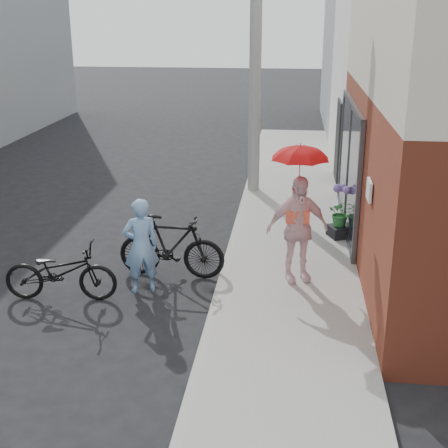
% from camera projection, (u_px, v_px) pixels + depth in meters
% --- Properties ---
extents(ground, '(80.00, 80.00, 0.00)m').
position_uv_depth(ground, '(159.00, 298.00, 9.86)').
color(ground, black).
rests_on(ground, ground).
extents(sidewalk, '(2.20, 24.00, 0.12)m').
position_uv_depth(sidewalk, '(293.00, 253.00, 11.50)').
color(sidewalk, gray).
rests_on(sidewalk, ground).
extents(curb, '(0.12, 24.00, 0.12)m').
position_uv_depth(curb, '(230.00, 251.00, 11.62)').
color(curb, '#9E9E99').
rests_on(curb, ground).
extents(east_building_far, '(8.00, 8.00, 7.00)m').
position_uv_depth(east_building_far, '(438.00, 32.00, 22.99)').
color(east_building_far, gray).
rests_on(east_building_far, ground).
extents(utility_pole, '(0.28, 0.28, 7.00)m').
position_uv_depth(utility_pole, '(256.00, 47.00, 14.24)').
color(utility_pole, '#9E9E99').
rests_on(utility_pole, ground).
extents(officer, '(0.67, 0.57, 1.56)m').
position_uv_depth(officer, '(141.00, 246.00, 9.86)').
color(officer, '#77A5D5').
rests_on(officer, ground).
extents(bike_left, '(1.80, 0.74, 0.92)m').
position_uv_depth(bike_left, '(61.00, 272.00, 9.68)').
color(bike_left, black).
rests_on(bike_left, ground).
extents(bike_right, '(1.85, 0.62, 1.09)m').
position_uv_depth(bike_right, '(171.00, 246.00, 10.49)').
color(bike_right, black).
rests_on(bike_right, ground).
extents(kimono_woman, '(1.11, 0.75, 1.75)m').
position_uv_depth(kimono_woman, '(297.00, 229.00, 9.97)').
color(kimono_woman, silver).
rests_on(kimono_woman, sidewalk).
extents(parasol, '(0.88, 0.88, 0.77)m').
position_uv_depth(parasol, '(300.00, 152.00, 9.56)').
color(parasol, red).
rests_on(parasol, kimono_woman).
extents(planter, '(0.54, 0.54, 0.22)m').
position_uv_depth(planter, '(340.00, 231.00, 12.14)').
color(planter, black).
rests_on(planter, sidewalk).
extents(potted_plant, '(0.48, 0.41, 0.53)m').
position_uv_depth(potted_plant, '(341.00, 213.00, 12.02)').
color(potted_plant, '#2C6F32').
rests_on(potted_plant, planter).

